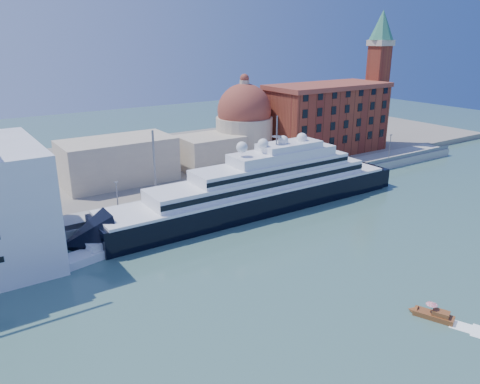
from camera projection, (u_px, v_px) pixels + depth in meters
ground at (315, 245)px, 95.60m from camera, size 400.00×400.00×0.00m
quay at (226, 194)px, 121.96m from camera, size 180.00×10.00×2.50m
land at (160, 162)px, 154.32m from camera, size 260.00×72.00×2.00m
quay_fence at (236, 192)px, 117.83m from camera, size 180.00×0.10×1.20m
superyacht at (247, 194)px, 111.73m from camera, size 88.58×12.28×26.47m
service_barge at (91, 254)px, 89.55m from camera, size 14.06×7.22×3.02m
water_taxi at (435, 315)px, 70.65m from camera, size 4.05×6.08×2.75m
warehouse at (327, 118)px, 159.52m from camera, size 43.00×19.00×23.25m
campanile at (378, 70)px, 167.38m from camera, size 8.40×8.40×47.00m
church at (202, 139)px, 140.90m from camera, size 66.00×18.00×25.50m
lamp_posts at (185, 172)px, 111.17m from camera, size 120.80×2.40×18.00m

